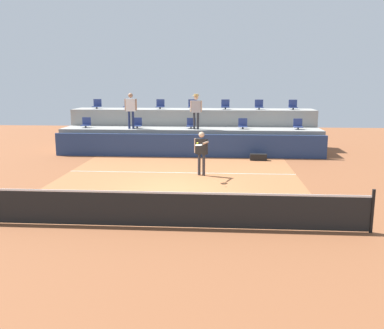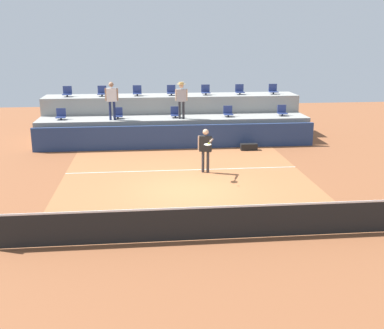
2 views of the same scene
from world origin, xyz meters
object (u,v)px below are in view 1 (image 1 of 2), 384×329
at_px(stadium_chair_lower_right, 243,124).
at_px(stadium_chair_lower_far_left, 86,123).
at_px(stadium_chair_lower_center, 191,124).
at_px(stadium_chair_upper_left, 128,105).
at_px(stadium_chair_upper_center, 192,105).
at_px(spectator_in_white, 131,107).
at_px(stadium_chair_upper_right, 259,105).
at_px(spectator_with_hat, 196,108).
at_px(tennis_ball, 197,143).
at_px(equipment_bag, 258,157).
at_px(stadium_chair_lower_left, 137,124).
at_px(stadium_chair_upper_mid_right, 225,105).
at_px(stadium_chair_upper_far_left, 97,105).
at_px(tennis_player, 201,149).
at_px(stadium_chair_lower_far_right, 298,125).
at_px(stadium_chair_upper_mid_left, 160,105).
at_px(stadium_chair_upper_far_right, 293,106).

bearing_deg(stadium_chair_lower_right, stadium_chair_lower_far_left, 180.00).
xyz_separation_m(stadium_chair_lower_center, stadium_chair_upper_left, (-3.59, 1.80, 0.85)).
xyz_separation_m(stadium_chair_upper_center, spectator_in_white, (-2.90, -2.18, 0.01)).
relative_size(stadium_chair_lower_right, spectator_in_white, 0.30).
relative_size(stadium_chair_upper_left, stadium_chair_upper_center, 1.00).
height_order(stadium_chair_upper_right, spectator_with_hat, spectator_with_hat).
height_order(stadium_chair_upper_left, stadium_chair_upper_right, same).
bearing_deg(spectator_with_hat, stadium_chair_upper_center, 98.94).
bearing_deg(tennis_ball, stadium_chair_upper_center, 95.32).
height_order(stadium_chair_lower_far_left, stadium_chair_upper_center, stadium_chair_upper_center).
bearing_deg(spectator_in_white, stadium_chair_lower_far_left, 171.01).
bearing_deg(stadium_chair_upper_right, equipment_bag, -94.19).
height_order(stadium_chair_lower_left, stadium_chair_upper_mid_right, stadium_chair_upper_mid_right).
bearing_deg(stadium_chair_lower_center, spectator_with_hat, -54.71).
height_order(stadium_chair_lower_left, stadium_chair_upper_far_left, stadium_chair_upper_far_left).
height_order(stadium_chair_lower_far_left, stadium_chair_upper_right, stadium_chair_upper_right).
bearing_deg(spectator_with_hat, stadium_chair_upper_mid_right, 56.59).
bearing_deg(stadium_chair_lower_center, spectator_in_white, -172.63).
bearing_deg(spectator_with_hat, tennis_player, -84.04).
height_order(stadium_chair_upper_left, spectator_in_white, spectator_in_white).
bearing_deg(spectator_in_white, stadium_chair_upper_center, 37.01).
height_order(stadium_chair_lower_center, stadium_chair_upper_center, stadium_chair_upper_center).
bearing_deg(spectator_in_white, stadium_chair_upper_right, 18.63).
relative_size(stadium_chair_upper_mid_right, tennis_player, 0.31).
distance_m(stadium_chair_lower_far_right, stadium_chair_upper_far_left, 10.80).
bearing_deg(stadium_chair_upper_mid_left, stadium_chair_lower_center, -44.69).
relative_size(stadium_chair_upper_far_left, stadium_chair_upper_mid_right, 1.00).
xyz_separation_m(stadium_chair_upper_far_left, equipment_bag, (8.56, -3.68, -2.16)).
relative_size(spectator_in_white, spectator_with_hat, 1.02).
xyz_separation_m(stadium_chair_upper_far_left, tennis_player, (6.10, -7.06, -1.28)).
bearing_deg(stadium_chair_upper_mid_right, stadium_chair_lower_far_right, -26.69).
xyz_separation_m(spectator_with_hat, tennis_ball, (0.44, -6.22, -0.85)).
relative_size(stadium_chair_upper_far_left, stadium_chair_upper_left, 1.00).
height_order(stadium_chair_upper_mid_left, equipment_bag, stadium_chair_upper_mid_left).
distance_m(stadium_chair_lower_left, stadium_chair_upper_left, 2.17).
relative_size(stadium_chair_lower_far_left, stadium_chair_lower_left, 1.00).
height_order(stadium_chair_upper_mid_left, stadium_chair_upper_mid_right, same).
xyz_separation_m(stadium_chair_lower_right, tennis_ball, (-1.87, -6.61, -0.01)).
height_order(stadium_chair_upper_mid_left, tennis_ball, stadium_chair_upper_mid_left).
bearing_deg(stadium_chair_upper_right, stadium_chair_upper_far_left, 180.00).
distance_m(stadium_chair_upper_mid_right, tennis_player, 7.23).
bearing_deg(stadium_chair_lower_left, stadium_chair_lower_center, 0.00).
bearing_deg(stadium_chair_lower_right, stadium_chair_upper_center, 145.88).
xyz_separation_m(stadium_chair_lower_left, stadium_chair_upper_right, (6.25, 1.80, 0.85)).
bearing_deg(stadium_chair_lower_far_right, stadium_chair_upper_far_right, 89.80).
distance_m(stadium_chair_upper_center, stadium_chair_upper_right, 3.58).
relative_size(stadium_chair_upper_mid_right, spectator_with_hat, 0.30).
relative_size(stadium_chair_lower_right, stadium_chair_upper_left, 1.00).
bearing_deg(stadium_chair_upper_left, stadium_chair_upper_mid_right, 0.00).
bearing_deg(stadium_chair_upper_right, stadium_chair_upper_center, 180.00).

